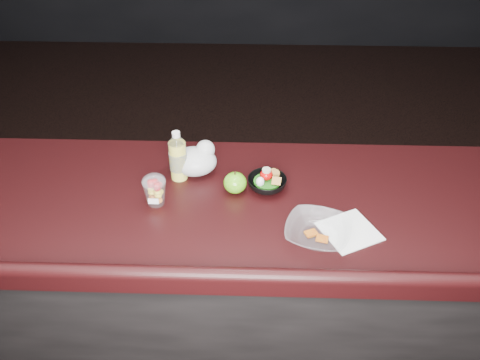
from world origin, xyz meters
The scene contains 8 objects.
counter centered at (0.00, 0.30, 0.51)m, with size 4.06×0.71×1.02m.
lemonade_bottle centered at (-0.17, 0.42, 1.10)m, with size 0.06×0.06×0.19m.
fruit_cup centered at (-0.23, 0.28, 1.08)m, with size 0.08×0.08×0.11m.
green_apple centered at (0.03, 0.35, 1.06)m, with size 0.08×0.08×0.08m.
plastic_bag centered at (-0.12, 0.46, 1.07)m, with size 0.16×0.13×0.12m.
snack_bowl centered at (0.13, 0.37, 1.04)m, with size 0.15×0.15×0.07m.
takeout_bowl centered at (0.29, 0.13, 1.04)m, with size 0.25×0.25×0.05m.
paper_napkin centered at (0.39, 0.16, 1.02)m, with size 0.16×0.16×0.00m, color white.
Camera 1 is at (0.09, -1.08, 2.16)m, focal length 40.00 mm.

